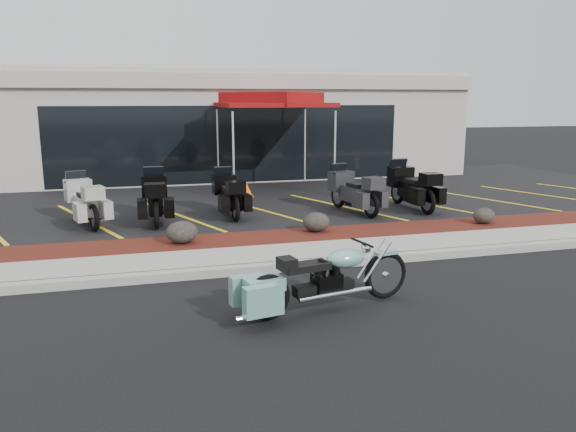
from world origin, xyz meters
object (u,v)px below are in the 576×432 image
object	(u,v)px
hero_cruiser	(386,268)
touring_white	(77,195)
traffic_cone	(247,190)
popup_canopy	(273,101)

from	to	relation	value
hero_cruiser	touring_white	bearing A→B (deg)	116.17
hero_cruiser	touring_white	xyz separation A→B (m)	(-4.99, 6.67, 0.26)
touring_white	hero_cruiser	bearing A→B (deg)	-160.64
traffic_cone	popup_canopy	world-z (taller)	popup_canopy
hero_cruiser	traffic_cone	size ratio (longest dim) A/B	6.95
touring_white	popup_canopy	xyz separation A→B (m)	(5.65, 3.21, 2.19)
traffic_cone	touring_white	bearing A→B (deg)	-154.91
popup_canopy	touring_white	bearing A→B (deg)	-152.45
traffic_cone	popup_canopy	xyz separation A→B (m)	(1.07, 1.07, 2.59)
traffic_cone	hero_cruiser	bearing A→B (deg)	-87.31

